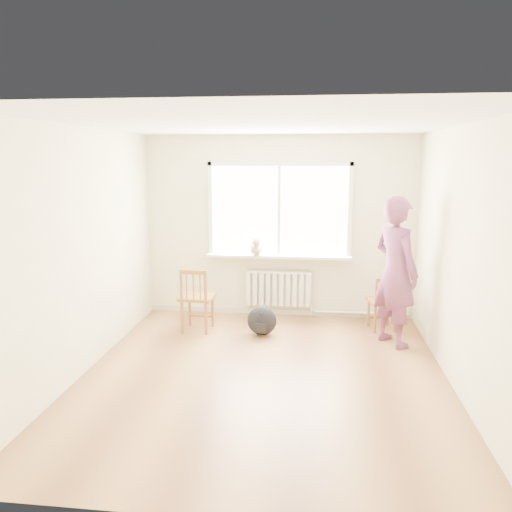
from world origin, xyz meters
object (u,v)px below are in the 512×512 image
(chair_right, at_px, (384,303))
(person, at_px, (395,272))
(chair_left, at_px, (196,300))
(cat, at_px, (256,247))
(backpack, at_px, (262,321))

(chair_right, bearing_deg, person, 84.60)
(chair_left, height_order, person, person)
(chair_left, bearing_deg, chair_right, -169.28)
(chair_right, relative_size, cat, 1.71)
(person, bearing_deg, chair_right, -27.34)
(cat, relative_size, backpack, 1.14)
(chair_left, distance_m, chair_right, 2.59)
(chair_right, xyz_separation_m, backpack, (-1.65, -0.37, -0.19))
(backpack, bearing_deg, cat, 102.41)
(chair_left, bearing_deg, cat, -133.44)
(chair_right, xyz_separation_m, cat, (-1.82, 0.37, 0.68))
(chair_right, xyz_separation_m, person, (0.05, -0.50, 0.56))
(chair_right, height_order, person, person)
(chair_left, relative_size, backpack, 2.25)
(chair_right, relative_size, backpack, 1.94)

